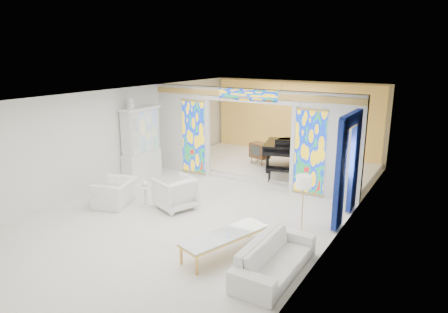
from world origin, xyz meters
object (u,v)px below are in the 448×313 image
Objects in this scene: armchair_left at (115,193)px; sofa at (275,257)px; grand_piano at (292,147)px; tv_console at (260,150)px; armchair_right at (175,193)px; coffee_table at (225,236)px; china_cabinet at (141,144)px.

armchair_left is 0.50× the size of sofa.
sofa is (5.17, -0.92, -0.03)m from armchair_left.
grand_piano is at bearing 19.16° from sofa.
tv_console is (-1.16, -0.11, -0.26)m from grand_piano.
armchair_right is (1.56, 0.67, 0.08)m from armchair_left.
armchair_left is at bearing 79.68° from sofa.
tv_console is (-2.16, 5.99, 0.26)m from coffee_table.
armchair_left reaches higher than coffee_table.
armchair_left is 1.15× the size of armchair_right.
armchair_right is 0.31× the size of grand_piano.
china_cabinet is 5.07m from grand_piano.
grand_piano is (1.42, 4.64, 0.50)m from armchair_right.
china_cabinet is 2.53m from armchair_left.
armchair_left reaches higher than sofa.
grand_piano is at bearing 131.63° from armchair_left.
grand_piano is (-2.19, 6.23, 0.61)m from sofa.
coffee_table is (4.98, -2.96, -0.76)m from china_cabinet.
armchair_left is 5.52m from tv_console.
grand_piano is at bearing 23.00° from tv_console.
sofa is (6.17, -3.10, -0.84)m from china_cabinet.
armchair_right is at bearing -30.59° from china_cabinet.
sofa is at bearing 60.79° from armchair_left.
armchair_right reaches higher than armchair_left.
grand_piano is 4.03× the size of tv_console.
coffee_table is 6.20m from grand_piano.
grand_piano is at bearing -176.44° from armchair_right.
china_cabinet is 2.47× the size of armchair_left.
sofa is at bearing 86.81° from armchair_right.
china_cabinet reaches higher than armchair_right.
armchair_left is 0.52× the size of coffee_table.
sofa is 1.06× the size of coffee_table.
china_cabinet is at bearing 149.29° from coffee_table.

